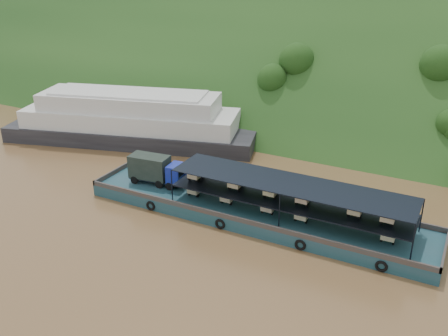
% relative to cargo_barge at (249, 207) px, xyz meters
% --- Properties ---
extents(ground, '(160.00, 160.00, 0.00)m').
position_rel_cargo_barge_xyz_m(ground, '(-2.34, 0.06, -1.07)').
color(ground, brown).
rests_on(ground, ground).
extents(hillside, '(140.00, 39.60, 39.60)m').
position_rel_cargo_barge_xyz_m(hillside, '(-2.34, 36.06, -1.07)').
color(hillside, '#163714').
rests_on(hillside, ground).
extents(cargo_barge, '(35.00, 7.18, 4.54)m').
position_rel_cargo_barge_xyz_m(cargo_barge, '(0.00, 0.00, 0.00)').
color(cargo_barge, '#133C43').
rests_on(cargo_barge, ground).
extents(passenger_ferry, '(35.61, 17.79, 7.00)m').
position_rel_cargo_barge_xyz_m(passenger_ferry, '(-23.58, 12.18, 1.96)').
color(passenger_ferry, black).
rests_on(passenger_ferry, ground).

